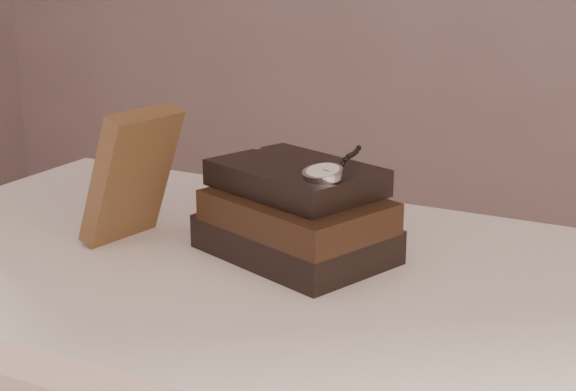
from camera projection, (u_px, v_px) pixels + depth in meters
The scene contains 5 objects.
table at pixel (244, 325), 1.05m from camera, with size 1.00×0.60×0.75m.
book_stack at pixel (296, 215), 1.02m from camera, with size 0.26×0.22×0.11m.
journal at pixel (132, 175), 1.06m from camera, with size 0.03×0.11×0.18m, color #412B19.
pocket_watch at pixel (325, 172), 0.95m from camera, with size 0.06×0.15×0.02m.
eyeglasses at pixel (297, 181), 1.12m from camera, with size 0.12×0.13×0.04m.
Camera 1 is at (0.49, -0.48, 1.12)m, focal length 52.49 mm.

